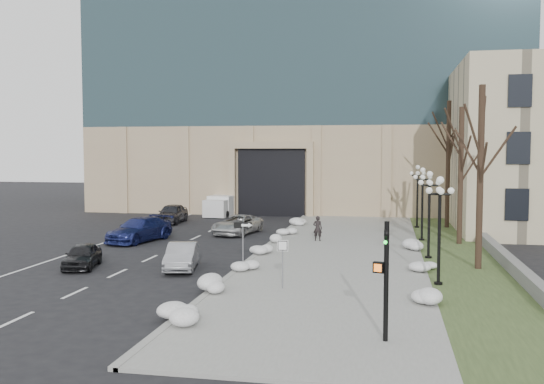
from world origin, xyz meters
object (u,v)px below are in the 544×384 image
Objects in this scene: pedestrian at (318,228)px; lamppost_b at (429,203)px; car_c at (139,230)px; car_a at (82,256)px; keep_sign at (283,254)px; box_truck at (224,205)px; traffic_signal at (385,284)px; lamppost_a at (440,216)px; lamppost_d at (418,188)px; car_e at (172,213)px; car_d at (237,225)px; one_way_sign at (246,231)px; car_b at (182,256)px; lamppost_c at (422,194)px.

lamppost_b is (6.52, -4.88, 2.16)m from pedestrian.
car_c is 11.44m from pedestrian.
car_a is 11.17m from keep_sign.
lamppost_b reaches higher than box_truck.
car_a is 0.95× the size of traffic_signal.
lamppost_a and lamppost_d have the same top height.
car_e is at bearing 146.09° from lamppost_b.
keep_sign is at bearing -58.48° from car_d.
keep_sign is at bearing -126.95° from lamppost_b.
lamppost_b is (12.48, -7.71, 2.40)m from car_d.
one_way_sign is (3.63, -12.76, 1.33)m from car_d.
lamppost_b reaches higher than car_b.
lamppost_d is (16.56, -6.20, 2.18)m from box_truck.
traffic_signal reaches higher than one_way_sign.
traffic_signal is at bearing -96.00° from lamppost_c.
car_e is 0.95× the size of lamppost_c.
car_b is at bearing -77.15° from car_d.
car_d is at bearing 131.28° from lamppost_a.
car_b is 0.83× the size of lamppost_a.
lamppost_c is at bearing 20.40° from car_a.
car_a is 0.74× the size of car_d.
car_e is 15.03m from pedestrian.
lamppost_b is at bearing 19.53° from one_way_sign.
lamppost_a reaches higher than box_truck.
keep_sign is 0.45× the size of lamppost_d.
car_a is 1.47× the size of one_way_sign.
pedestrian is at bearing 48.35° from car_b.
car_a is 0.75× the size of lamppost_b.
car_e is 2.86× the size of pedestrian.
pedestrian is 13.29m from lamppost_a.
car_c is 1.11× the size of lamppost_d.
one_way_sign is 0.51× the size of lamppost_d.
lamppost_d is (17.14, 18.49, 2.47)m from car_a.
car_d is at bearing -23.12° from pedestrian.
car_b is 0.66× the size of box_truck.
car_d is 12.20m from box_truck.
lamppost_a is at bearing -53.24° from box_truck.
keep_sign is at bearing -62.98° from car_e.
car_d is (4.67, 13.20, 0.06)m from car_a.
traffic_signal is at bearing -62.24° from car_e.
lamppost_c is (12.11, 11.46, 2.43)m from car_b.
car_a is at bearing -87.39° from box_truck.
box_truck reaches higher than car_e.
traffic_signal is (10.23, -22.54, 1.19)m from car_d.
box_truck is (1.28, 15.99, 0.13)m from car_c.
lamppost_d reaches higher than one_way_sign.
car_a is 1.66× the size of keep_sign.
car_b is 0.83× the size of lamppost_b.
car_e is 1.21× the size of traffic_signal.
lamppost_a is at bearing -90.00° from lamppost_b.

